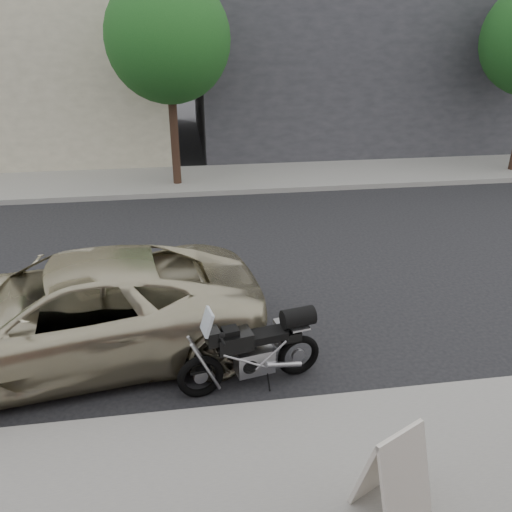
# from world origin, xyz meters

# --- Properties ---
(ground) EXTENTS (120.00, 120.00, 0.00)m
(ground) POSITION_xyz_m (0.00, 0.00, 0.00)
(ground) COLOR black
(ground) RESTS_ON ground
(far_sidewalk) EXTENTS (44.00, 3.00, 0.15)m
(far_sidewalk) POSITION_xyz_m (0.00, -6.50, 0.07)
(far_sidewalk) COLOR gray
(far_sidewalk) RESTS_ON ground
(far_building_dark) EXTENTS (16.00, 11.00, 7.00)m
(far_building_dark) POSITION_xyz_m (-7.00, -13.50, 3.50)
(far_building_dark) COLOR #2D2D33
(far_building_dark) RESTS_ON ground
(street_tree_mid) EXTENTS (3.40, 3.40, 5.70)m
(street_tree_mid) POSITION_xyz_m (2.00, -6.00, 4.14)
(street_tree_mid) COLOR #362218
(street_tree_mid) RESTS_ON far_sidewalk
(motorcycle) EXTENTS (1.97, 0.88, 1.26)m
(motorcycle) POSITION_xyz_m (0.95, 3.42, 0.54)
(motorcycle) COLOR black
(motorcycle) RESTS_ON ground
(minivan) EXTENTS (5.63, 3.19, 1.48)m
(minivan) POSITION_xyz_m (3.50, 2.46, 0.74)
(minivan) COLOR #B5AD8D
(minivan) RESTS_ON ground
(sandwich_sign) EXTENTS (0.77, 0.74, 0.94)m
(sandwich_sign) POSITION_xyz_m (0.03, 5.67, 0.62)
(sandwich_sign) COLOR silver
(sandwich_sign) RESTS_ON near_sidewalk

